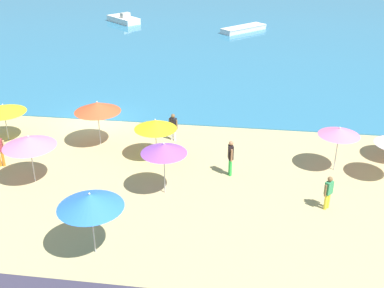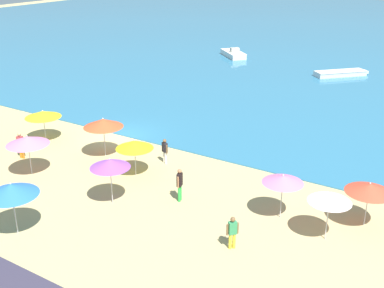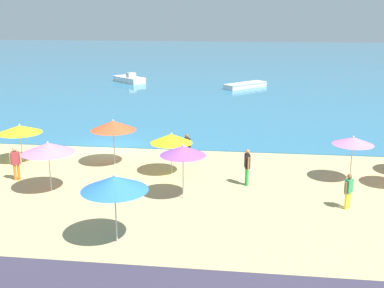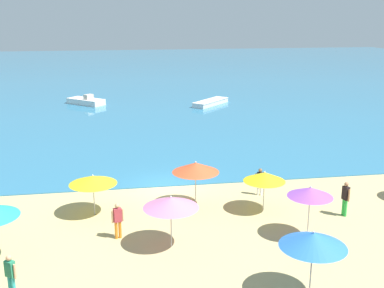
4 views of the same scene
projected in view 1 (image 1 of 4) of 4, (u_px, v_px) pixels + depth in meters
name	position (u px, v px, depth m)	size (l,w,h in m)	color
ground_plane	(98.00, 120.00, 29.66)	(160.00, 160.00, 0.00)	tan
beach_umbrella_2	(90.00, 201.00, 17.21)	(2.44, 2.44, 2.63)	#B2B2B7
beach_umbrella_3	(164.00, 149.00, 21.07)	(2.07, 2.07, 2.54)	#B2B2B7
beach_umbrella_5	(339.00, 132.00, 23.10)	(2.01, 2.01, 2.33)	#B2B2B7
beach_umbrella_7	(97.00, 107.00, 25.63)	(2.50, 2.50, 2.55)	#B2B2B7
beach_umbrella_8	(155.00, 125.00, 24.30)	(2.18, 2.18, 2.22)	#B2B2B7
beach_umbrella_9	(29.00, 142.00, 22.03)	(2.46, 2.46, 2.42)	#B2B2B7
beach_umbrella_10	(3.00, 109.00, 26.30)	(2.44, 2.44, 2.17)	#B2B2B7
bather_0	(173.00, 126.00, 26.69)	(0.53, 0.35, 1.59)	white
bather_1	(328.00, 191.00, 20.50)	(0.41, 0.45, 1.58)	yellow
bather_2	(231.00, 156.00, 23.09)	(0.30, 0.56, 1.82)	green
skiff_nearshore	(123.00, 19.00, 55.12)	(4.51, 4.26, 1.17)	white
skiff_offshore	(244.00, 29.00, 51.14)	(4.81, 5.01, 0.54)	silver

